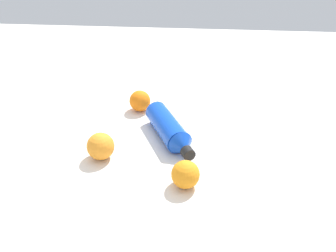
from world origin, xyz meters
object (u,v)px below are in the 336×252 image
Objects in this scene: orange_1 at (101,146)px; orange_2 at (140,101)px; orange_0 at (185,174)px; water_bottle at (171,130)px.

orange_2 is (-0.07, -0.29, -0.00)m from orange_1.
orange_0 and orange_2 have the same top height.
orange_1 is 0.30m from orange_2.
orange_2 is at bearing -171.50° from water_bottle.
orange_0 is at bearing 114.59° from orange_2.
water_bottle is 3.59× the size of orange_2.
orange_2 is at bearing -102.70° from orange_1.
orange_2 is (0.18, -0.40, 0.00)m from orange_0.
water_bottle is 3.39× the size of orange_1.
orange_1 is at bearing -85.77° from water_bottle.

